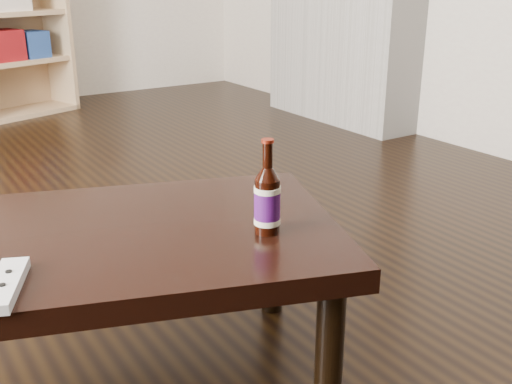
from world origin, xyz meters
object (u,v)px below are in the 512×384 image
beer_bottle (267,200)px  remote (6,285)px  bookshelf (4,9)px  coffee_table (103,254)px

beer_bottle → remote: size_ratio=1.12×
beer_bottle → bookshelf: bearing=86.8°
bookshelf → remote: size_ratio=7.23×
beer_bottle → remote: bearing=175.2°
beer_bottle → coffee_table: bearing=147.1°
coffee_table → beer_bottle: (0.32, -0.21, 0.13)m
remote → beer_bottle: bearing=19.3°
coffee_table → beer_bottle: bearing=-32.9°
bookshelf → remote: (-0.75, -3.43, -0.31)m
coffee_table → remote: remote is taller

